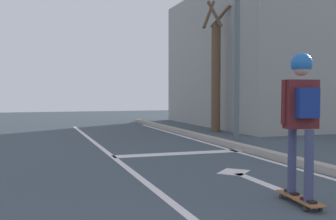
% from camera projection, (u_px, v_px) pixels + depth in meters
% --- Properties ---
extents(lane_line_center, '(0.12, 20.00, 0.01)m').
position_uv_depth(lane_line_center, '(131.00, 171.00, 7.20)').
color(lane_line_center, silver).
rests_on(lane_line_center, ground).
extents(lane_line_curbside, '(0.12, 20.00, 0.01)m').
position_uv_depth(lane_line_curbside, '(273.00, 162.00, 8.12)').
color(lane_line_curbside, silver).
rests_on(lane_line_curbside, ground).
extents(stop_bar, '(3.06, 0.40, 0.01)m').
position_uv_depth(stop_bar, '(179.00, 153.00, 9.27)').
color(stop_bar, silver).
rests_on(stop_bar, ground).
extents(lane_arrow_stem, '(0.16, 1.40, 0.01)m').
position_uv_depth(lane_arrow_stem, '(260.00, 182.00, 6.30)').
color(lane_arrow_stem, silver).
rests_on(lane_arrow_stem, ground).
extents(lane_arrow_head, '(0.71, 0.71, 0.01)m').
position_uv_depth(lane_arrow_head, '(234.00, 172.00, 7.11)').
color(lane_arrow_head, silver).
rests_on(lane_arrow_head, ground).
extents(curb_strip, '(0.24, 24.00, 0.14)m').
position_uv_depth(curb_strip, '(284.00, 158.00, 8.20)').
color(curb_strip, '#9C958A').
rests_on(curb_strip, ground).
extents(skateboard, '(0.31, 0.87, 0.09)m').
position_uv_depth(skateboard, '(300.00, 199.00, 5.04)').
color(skateboard, '#945831').
rests_on(skateboard, ground).
extents(skater, '(0.49, 0.65, 1.78)m').
position_uv_depth(skater, '(302.00, 105.00, 4.97)').
color(skater, '#3C4266').
rests_on(skater, skateboard).
extents(roadside_tree, '(1.05, 1.00, 4.72)m').
position_uv_depth(roadside_tree, '(216.00, 72.00, 14.41)').
color(roadside_tree, brown).
rests_on(roadside_tree, ground).
extents(building_block, '(8.46, 8.78, 5.64)m').
position_uv_depth(building_block, '(290.00, 61.00, 18.12)').
color(building_block, '#969892').
rests_on(building_block, ground).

